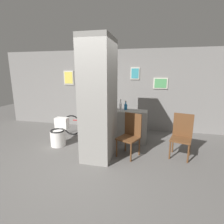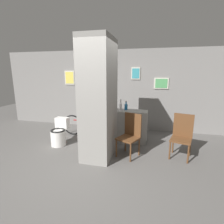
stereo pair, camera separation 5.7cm
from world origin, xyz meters
The scene contains 10 objects.
ground_plane centered at (0.00, 0.00, 0.00)m, with size 14.00×14.00×0.00m, color #5B5956.
wall_back centered at (0.00, 2.63, 1.30)m, with size 8.00×0.09×2.60m.
pillar_center centered at (0.13, 0.49, 1.30)m, with size 0.65×0.99×2.60m.
counter_shelf centered at (0.50, 1.49, 0.44)m, with size 1.31×0.44×0.87m.
toilet centered at (-1.09, 0.83, 0.30)m, with size 0.38×0.54×0.69m.
chair_near_pillar centered at (0.82, 0.67, 0.52)m, with size 0.57×0.57×0.98m.
chair_by_doorway centered at (1.96, 0.87, 0.52)m, with size 0.53×0.53×0.98m.
bicycle centered at (-0.54, 1.59, 0.33)m, with size 1.69×0.42×0.68m.
bottle_tall centered at (0.45, 1.41, 0.99)m, with size 0.07×0.07×0.31m.
bottle_short centered at (0.57, 1.57, 0.96)m, with size 0.09×0.09×0.25m.
Camera 2 is at (1.31, -3.10, 1.89)m, focal length 28.00 mm.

